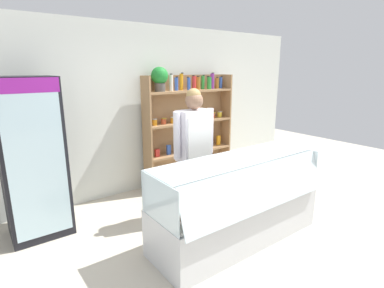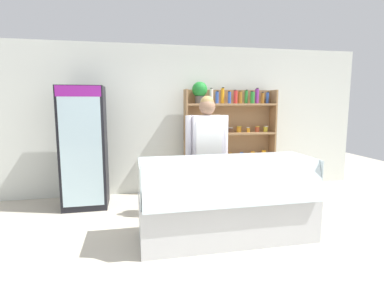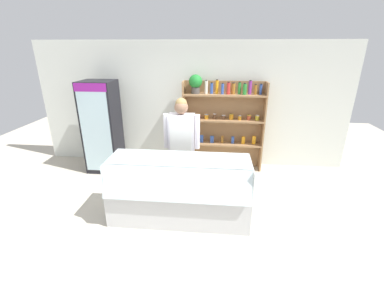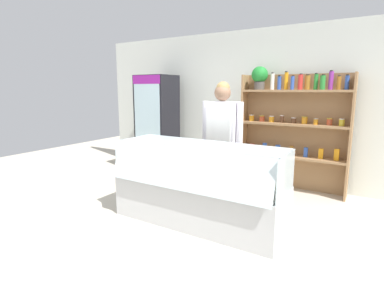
% 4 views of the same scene
% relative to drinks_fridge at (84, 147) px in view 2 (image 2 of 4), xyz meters
% --- Properties ---
extents(ground_plane, '(12.00, 12.00, 0.00)m').
position_rel_drinks_fridge_xyz_m(ground_plane, '(1.82, -1.64, -0.97)').
color(ground_plane, beige).
extents(back_wall, '(6.80, 0.10, 2.70)m').
position_rel_drinks_fridge_xyz_m(back_wall, '(1.82, 0.59, 0.38)').
color(back_wall, silver).
rests_on(back_wall, ground).
extents(drinks_fridge, '(0.68, 0.62, 1.93)m').
position_rel_drinks_fridge_xyz_m(drinks_fridge, '(0.00, 0.00, 0.00)').
color(drinks_fridge, black).
rests_on(drinks_fridge, ground).
extents(shelving_unit, '(1.71, 0.29, 2.04)m').
position_rel_drinks_fridge_xyz_m(shelving_unit, '(2.48, 0.34, 0.19)').
color(shelving_unit, '#9E754C').
rests_on(shelving_unit, ground).
extents(deli_display_case, '(2.13, 0.79, 1.01)m').
position_rel_drinks_fridge_xyz_m(deli_display_case, '(1.86, -1.58, -0.65)').
color(deli_display_case, silver).
rests_on(deli_display_case, ground).
extents(shop_clerk, '(0.63, 0.25, 1.77)m').
position_rel_drinks_fridge_xyz_m(shop_clerk, '(1.81, -0.81, 0.10)').
color(shop_clerk, '#4C4233').
rests_on(shop_clerk, ground).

